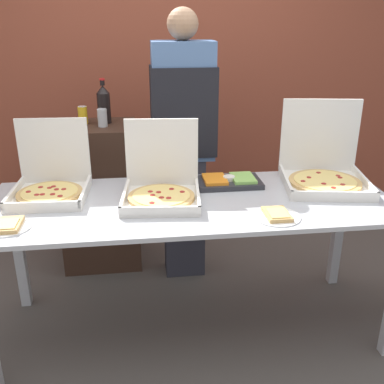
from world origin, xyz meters
The scene contains 14 objects.
ground_plane centered at (0.00, 0.00, 0.00)m, with size 16.00×16.00×0.00m, color #514C47.
brick_wall_behind centered at (0.00, 1.70, 1.40)m, with size 10.00×0.06×2.80m.
buffet_table centered at (0.00, 0.00, 0.75)m, with size 2.22×0.84×0.84m.
pizza_box_far_left centered at (-0.16, 0.05, 0.92)m, with size 0.45×0.47×0.41m.
pizza_box_near_right centered at (0.82, 0.17, 0.93)m, with size 0.55×0.57×0.47m.
pizza_box_near_left centered at (-0.78, 0.18, 0.92)m, with size 0.43×0.44×0.40m.
paper_plate_front_left centered at (0.40, -0.27, 0.86)m, with size 0.24×0.24×0.03m.
paper_plate_front_center centered at (-0.92, -0.23, 0.86)m, with size 0.21×0.21×0.03m.
veggie_tray centered at (0.25, 0.21, 0.87)m, with size 0.38×0.23×0.05m.
sideboard_podium centered at (-0.57, 0.91, 0.53)m, with size 0.56×0.48×1.07m.
soda_bottle centered at (-0.51, 0.97, 1.21)m, with size 0.09×0.09×0.31m.
soda_can_silver centered at (-0.51, 0.86, 1.13)m, with size 0.07×0.07×0.12m.
soda_can_colored centered at (-0.66, 0.96, 1.13)m, with size 0.07×0.07×0.12m.
person_server_vest centered at (0.03, 0.66, 1.04)m, with size 0.42×0.24×1.84m.
Camera 1 is at (-0.29, -2.25, 1.80)m, focal length 42.00 mm.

